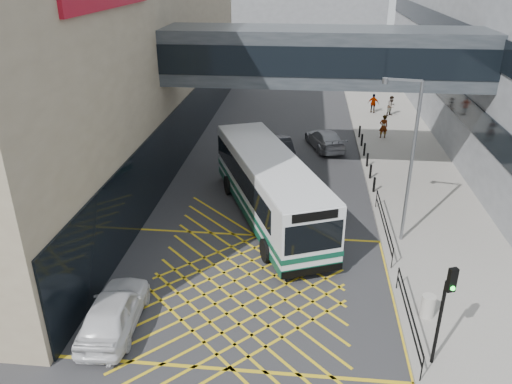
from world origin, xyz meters
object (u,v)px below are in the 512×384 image
(pedestrian_b, at_px, (391,106))
(traffic_light, at_px, (445,303))
(litter_bin, at_px, (428,306))
(car_dark, at_px, (278,146))
(car_silver, at_px, (325,139))
(pedestrian_c, at_px, (373,104))
(car_white, at_px, (114,311))
(pedestrian_a, at_px, (383,126))
(street_lamp, at_px, (409,154))
(bus, at_px, (269,185))

(pedestrian_b, bearing_deg, traffic_light, -140.01)
(litter_bin, relative_size, pedestrian_b, 0.52)
(car_dark, xyz_separation_m, car_silver, (3.28, 1.95, 0.00))
(car_dark, height_order, pedestrian_b, pedestrian_b)
(car_silver, distance_m, litter_bin, 19.16)
(car_dark, relative_size, pedestrian_c, 2.79)
(car_silver, bearing_deg, traffic_light, 80.93)
(car_white, xyz_separation_m, traffic_light, (11.23, -0.86, 1.89))
(litter_bin, relative_size, pedestrian_a, 0.50)
(street_lamp, distance_m, litter_bin, 6.99)
(bus, distance_m, car_silver, 11.64)
(car_silver, bearing_deg, pedestrian_a, -169.29)
(street_lamp, bearing_deg, car_white, -136.63)
(pedestrian_b, bearing_deg, car_white, -160.47)
(car_white, distance_m, car_silver, 22.07)
(car_silver, xyz_separation_m, pedestrian_a, (4.40, 2.35, 0.32))
(bus, distance_m, car_white, 10.64)
(car_silver, relative_size, street_lamp, 0.61)
(car_silver, bearing_deg, car_white, 51.07)
(traffic_light, bearing_deg, car_dark, 87.63)
(traffic_light, distance_m, pedestrian_c, 30.77)
(litter_bin, distance_m, pedestrian_b, 27.50)
(traffic_light, relative_size, pedestrian_c, 2.30)
(car_silver, distance_m, traffic_light, 21.71)
(car_white, bearing_deg, pedestrian_c, -115.58)
(car_dark, bearing_deg, bus, 76.17)
(litter_bin, bearing_deg, traffic_light, -96.32)
(bus, bearing_deg, pedestrian_a, 38.65)
(bus, xyz_separation_m, car_dark, (-0.08, 9.19, -1.10))
(pedestrian_a, bearing_deg, litter_bin, 78.40)
(pedestrian_a, height_order, pedestrian_b, pedestrian_a)
(bus, height_order, street_lamp, street_lamp)
(litter_bin, xyz_separation_m, pedestrian_c, (0.98, 28.16, 0.39))
(pedestrian_a, height_order, pedestrian_c, pedestrian_a)
(car_silver, xyz_separation_m, pedestrian_c, (4.41, 9.30, 0.26))
(pedestrian_b, bearing_deg, litter_bin, -139.90)
(car_dark, xyz_separation_m, pedestrian_b, (9.12, 10.48, 0.29))
(car_dark, height_order, car_silver, car_silver)
(street_lamp, bearing_deg, pedestrian_b, 92.96)
(bus, height_order, litter_bin, bus)
(bus, xyz_separation_m, litter_bin, (6.63, -7.71, -1.22))
(car_dark, height_order, litter_bin, car_dark)
(bus, xyz_separation_m, street_lamp, (6.40, -1.94, 2.71))
(car_white, bearing_deg, car_dark, -107.37)
(pedestrian_b, xyz_separation_m, pedestrian_c, (-1.44, 0.77, -0.03))
(car_white, relative_size, car_silver, 1.03)
(pedestrian_a, bearing_deg, car_white, 52.41)
(pedestrian_a, xyz_separation_m, pedestrian_c, (0.01, 6.95, -0.05))
(bus, bearing_deg, litter_bin, -71.31)
(pedestrian_b, bearing_deg, pedestrian_c, 106.99)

